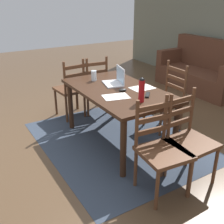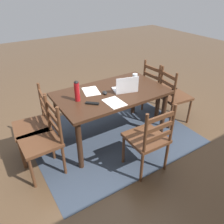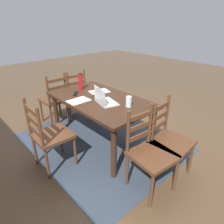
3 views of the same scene
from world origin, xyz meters
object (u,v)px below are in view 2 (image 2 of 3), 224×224
dining_table (111,98)px  chair_left_near (158,88)px  laptop (126,87)px  water_bottle (77,91)px  drinking_glass (135,78)px  chair_right_near (35,126)px  chair_left_far (173,96)px  tv_remote (92,103)px  chair_far_head (148,139)px  computer_mouse (105,93)px  chair_right_far (43,140)px

dining_table → chair_left_near: chair_left_near is taller
dining_table → laptop: (-0.18, 0.09, 0.15)m
water_bottle → drinking_glass: 0.98m
chair_right_near → drinking_glass: size_ratio=6.88×
chair_right_near → water_bottle: 0.72m
chair_left_far → chair_left_near: same height
drinking_glass → tv_remote: bearing=16.4°
chair_far_head → tv_remote: size_ratio=5.59×
computer_mouse → water_bottle: bearing=12.7°
water_bottle → chair_far_head: bearing=120.8°
chair_left_near → chair_right_near: 2.12m
chair_right_near → tv_remote: chair_right_near is taller
chair_left_far → chair_far_head: bearing=31.3°
chair_right_far → water_bottle: water_bottle is taller
dining_table → drinking_glass: bearing=-169.3°
chair_right_near → laptop: bearing=168.1°
chair_left_far → computer_mouse: bearing=-8.7°
chair_left_near → water_bottle: water_bottle is taller
laptop → water_bottle: water_bottle is taller
water_bottle → tv_remote: water_bottle is taller
dining_table → chair_far_head: chair_far_head is taller
dining_table → chair_left_far: chair_left_far is taller
chair_far_head → laptop: (-0.18, -0.73, 0.34)m
dining_table → computer_mouse: size_ratio=15.39×
chair_left_near → laptop: size_ratio=2.60×
chair_right_far → computer_mouse: bearing=-169.2°
computer_mouse → chair_left_near: bearing=-156.8°
dining_table → chair_right_near: size_ratio=1.62×
chair_left_near → computer_mouse: 1.21m
dining_table → chair_right_near: bearing=-9.4°
chair_left_near → computer_mouse: bearing=8.5°
chair_right_near → tv_remote: bearing=153.2°
chair_left_far → laptop: laptop is taller
chair_right_near → tv_remote: size_ratio=5.59×
chair_far_head → water_bottle: size_ratio=3.44×
water_bottle → tv_remote: 0.25m
chair_left_far → drinking_glass: chair_left_far is taller
laptop → computer_mouse: (0.29, -0.09, -0.04)m
dining_table → water_bottle: bearing=-1.8°
dining_table → chair_right_near: chair_right_near is taller
chair_right_far → tv_remote: 0.73m
chair_far_head → computer_mouse: bearing=-82.8°
dining_table → chair_right_far: size_ratio=1.62×
dining_table → tv_remote: 0.43m
chair_right_near → computer_mouse: size_ratio=9.50×
chair_far_head → chair_right_far: bearing=-31.2°
chair_left_far → drinking_glass: bearing=-24.3°
chair_right_far → laptop: (-1.24, -0.09, 0.34)m
laptop → tv_remote: (0.57, 0.08, -0.05)m
chair_left_far → tv_remote: chair_left_far is taller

